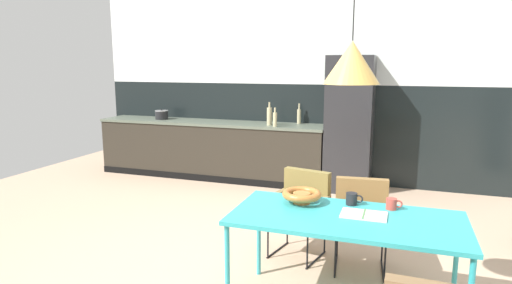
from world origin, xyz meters
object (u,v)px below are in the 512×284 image
(refrigerator_column, at_px, (349,124))
(bottle_spice_small, at_px, (269,116))
(armchair_near_window, at_px, (361,214))
(fruit_bowl, at_px, (302,195))
(open_book, at_px, (364,215))
(cooking_pot, at_px, (162,115))
(bottle_vinegar_dark, at_px, (299,116))
(pendant_lamp_over_table_near, at_px, (352,62))
(bottle_wine_green, at_px, (275,119))
(armchair_head_of_table, at_px, (301,202))
(mug_wide_latte, at_px, (392,204))
(dining_table, at_px, (346,223))
(mug_white_ceramic, at_px, (352,199))

(refrigerator_column, distance_m, bottle_spice_small, 1.15)
(armchair_near_window, bearing_deg, fruit_bowl, 50.61)
(refrigerator_column, height_order, fruit_bowl, refrigerator_column)
(open_book, bearing_deg, cooking_pot, 138.29)
(bottle_vinegar_dark, height_order, pendant_lamp_over_table_near, pendant_lamp_over_table_near)
(open_book, bearing_deg, refrigerator_column, 98.80)
(bottle_wine_green, bearing_deg, armchair_head_of_table, -67.18)
(refrigerator_column, height_order, armchair_near_window, refrigerator_column)
(armchair_head_of_table, bearing_deg, refrigerator_column, -80.62)
(fruit_bowl, height_order, bottle_spice_small, bottle_spice_small)
(open_book, height_order, cooking_pot, cooking_pot)
(refrigerator_column, bearing_deg, bottle_wine_green, -168.14)
(refrigerator_column, distance_m, fruit_bowl, 2.99)
(mug_wide_latte, height_order, cooking_pot, cooking_pot)
(dining_table, distance_m, mug_white_ceramic, 0.28)
(armchair_near_window, height_order, bottle_vinegar_dark, bottle_vinegar_dark)
(mug_white_ceramic, height_order, bottle_wine_green, bottle_wine_green)
(dining_table, bearing_deg, armchair_head_of_table, 120.80)
(refrigerator_column, relative_size, armchair_near_window, 2.45)
(fruit_bowl, bearing_deg, bottle_spice_small, 111.78)
(dining_table, relative_size, fruit_bowl, 5.37)
(armchair_near_window, xyz_separation_m, open_book, (0.08, -0.73, 0.25))
(cooking_pot, bearing_deg, bottle_spice_small, -2.93)
(cooking_pot, relative_size, bottle_wine_green, 0.77)
(open_book, xyz_separation_m, bottle_spice_small, (-1.63, 3.02, 0.29))
(bottle_spice_small, height_order, bottle_vinegar_dark, bottle_spice_small)
(armchair_near_window, distance_m, bottle_vinegar_dark, 2.90)
(dining_table, bearing_deg, fruit_bowl, 153.16)
(mug_white_ceramic, bearing_deg, mug_wide_latte, -2.22)
(refrigerator_column, height_order, bottle_spice_small, refrigerator_column)
(open_book, bearing_deg, bottle_spice_small, 118.35)
(refrigerator_column, distance_m, dining_table, 3.20)
(armchair_head_of_table, relative_size, bottle_wine_green, 2.86)
(armchair_near_window, distance_m, fruit_bowl, 0.78)
(pendant_lamp_over_table_near, bearing_deg, armchair_near_window, 87.39)
(refrigerator_column, distance_m, armchair_head_of_table, 2.34)
(refrigerator_column, bearing_deg, cooking_pot, 179.99)
(cooking_pot, distance_m, pendant_lamp_over_table_near, 4.73)
(bottle_wine_green, bearing_deg, bottle_vinegar_dark, 59.37)
(bottle_spice_small, relative_size, bottle_wine_green, 1.23)
(armchair_near_window, relative_size, bottle_vinegar_dark, 2.54)
(armchair_near_window, xyz_separation_m, cooking_pot, (-3.42, 2.38, 0.48))
(dining_table, distance_m, pendant_lamp_over_table_near, 1.10)
(refrigerator_column, xyz_separation_m, armchair_near_window, (0.41, -2.38, -0.46))
(cooking_pot, height_order, pendant_lamp_over_table_near, pendant_lamp_over_table_near)
(refrigerator_column, bearing_deg, bottle_spice_small, -175.26)
(dining_table, xyz_separation_m, pendant_lamp_over_table_near, (0.00, -0.04, 1.10))
(fruit_bowl, height_order, mug_white_ceramic, fruit_bowl)
(mug_wide_latte, xyz_separation_m, pendant_lamp_over_table_near, (-0.29, -0.29, 1.01))
(open_book, distance_m, mug_white_ceramic, 0.24)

